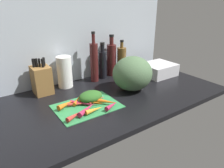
# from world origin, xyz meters

# --- Properties ---
(ground_plane) EXTENTS (1.70, 0.80, 0.03)m
(ground_plane) POSITION_xyz_m (0.00, 0.00, -0.01)
(ground_plane) COLOR black
(wall_back) EXTENTS (1.70, 0.03, 0.60)m
(wall_back) POSITION_xyz_m (0.00, 0.39, 0.30)
(wall_back) COLOR #ADB7C1
(wall_back) RESTS_ON ground_plane
(cutting_board) EXTENTS (0.37, 0.27, 0.01)m
(cutting_board) POSITION_xyz_m (-0.12, -0.06, 0.00)
(cutting_board) COLOR #338C4C
(cutting_board) RESTS_ON ground_plane
(carrot_0) EXTENTS (0.12, 0.07, 0.02)m
(carrot_0) POSITION_xyz_m (-0.16, -0.03, 0.02)
(carrot_0) COLOR red
(carrot_0) RESTS_ON cutting_board
(carrot_1) EXTENTS (0.11, 0.03, 0.03)m
(carrot_1) POSITION_xyz_m (-0.12, -0.15, 0.02)
(carrot_1) COLOR orange
(carrot_1) RESTS_ON cutting_board
(carrot_2) EXTENTS (0.13, 0.15, 0.02)m
(carrot_2) POSITION_xyz_m (-0.13, -0.05, 0.02)
(carrot_2) COLOR #B2264C
(carrot_2) RESTS_ON cutting_board
(carrot_3) EXTENTS (0.11, 0.13, 0.03)m
(carrot_3) POSITION_xyz_m (-0.09, -0.06, 0.02)
(carrot_3) COLOR orange
(carrot_3) RESTS_ON cutting_board
(carrot_4) EXTENTS (0.11, 0.06, 0.03)m
(carrot_4) POSITION_xyz_m (-0.01, -0.17, 0.02)
(carrot_4) COLOR #B2264C
(carrot_4) RESTS_ON cutting_board
(carrot_5) EXTENTS (0.11, 0.12, 0.03)m
(carrot_5) POSITION_xyz_m (-0.02, -0.11, 0.02)
(carrot_5) COLOR orange
(carrot_5) RESTS_ON cutting_board
(carrot_6) EXTENTS (0.13, 0.04, 0.03)m
(carrot_6) POSITION_xyz_m (-0.05, -0.05, 0.02)
(carrot_6) COLOR red
(carrot_6) RESTS_ON cutting_board
(carrot_7) EXTENTS (0.13, 0.07, 0.03)m
(carrot_7) POSITION_xyz_m (-0.23, -0.14, 0.02)
(carrot_7) COLOR red
(carrot_7) RESTS_ON cutting_board
(carrot_8) EXTENTS (0.10, 0.10, 0.02)m
(carrot_8) POSITION_xyz_m (-0.15, 0.01, 0.02)
(carrot_8) COLOR orange
(carrot_8) RESTS_ON cutting_board
(carrot_9) EXTENTS (0.12, 0.07, 0.03)m
(carrot_9) POSITION_xyz_m (-0.23, -0.01, 0.02)
(carrot_9) COLOR orange
(carrot_9) RESTS_ON cutting_board
(carrot_10) EXTENTS (0.15, 0.10, 0.03)m
(carrot_10) POSITION_xyz_m (-0.15, -0.12, 0.02)
(carrot_10) COLOR #B2264C
(carrot_10) RESTS_ON cutting_board
(carrot_greens_pile) EXTENTS (0.15, 0.11, 0.06)m
(carrot_greens_pile) POSITION_xyz_m (-0.07, -0.02, 0.04)
(carrot_greens_pile) COLOR #2D6023
(carrot_greens_pile) RESTS_ON cutting_board
(winter_squash) EXTENTS (0.28, 0.26, 0.24)m
(winter_squash) POSITION_xyz_m (0.26, -0.02, 0.12)
(winter_squash) COLOR #4C6B47
(winter_squash) RESTS_ON ground_plane
(knife_block) EXTENTS (0.11, 0.13, 0.24)m
(knife_block) POSITION_xyz_m (-0.27, 0.28, 0.10)
(knife_block) COLOR olive
(knife_block) RESTS_ON ground_plane
(paper_towel_roll) EXTENTS (0.10, 0.10, 0.22)m
(paper_towel_roll) POSITION_xyz_m (-0.10, 0.30, 0.11)
(paper_towel_roll) COLOR white
(paper_towel_roll) RESTS_ON ground_plane
(bottle_0) EXTENTS (0.06, 0.06, 0.38)m
(bottle_0) POSITION_xyz_m (0.13, 0.27, 0.15)
(bottle_0) COLOR #471919
(bottle_0) RESTS_ON ground_plane
(bottle_1) EXTENTS (0.06, 0.06, 0.29)m
(bottle_1) POSITION_xyz_m (0.21, 0.29, 0.12)
(bottle_1) COLOR black
(bottle_1) RESTS_ON ground_plane
(bottle_2) EXTENTS (0.08, 0.08, 0.33)m
(bottle_2) POSITION_xyz_m (0.31, 0.31, 0.14)
(bottle_2) COLOR #471919
(bottle_2) RESTS_ON ground_plane
(bottle_3) EXTENTS (0.07, 0.07, 0.29)m
(bottle_3) POSITION_xyz_m (0.38, 0.27, 0.12)
(bottle_3) COLOR brown
(bottle_3) RESTS_ON ground_plane
(dish_rack) EXTENTS (0.25, 0.23, 0.10)m
(dish_rack) POSITION_xyz_m (0.63, 0.09, 0.05)
(dish_rack) COLOR silver
(dish_rack) RESTS_ON ground_plane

